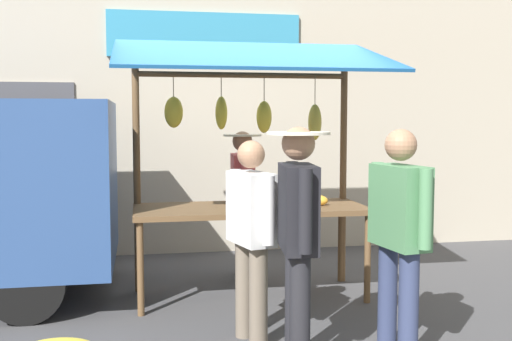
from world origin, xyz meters
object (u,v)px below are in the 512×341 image
market_stall (250,138)px  vendor_with_sunhat (242,192)px  shopper_in_grey_tee (298,227)px  shopper_with_ponytail (399,227)px  shopper_in_striped_shirt (251,228)px

market_stall → vendor_with_sunhat: market_stall is taller
market_stall → shopper_in_grey_tee: market_stall is taller
vendor_with_sunhat → shopper_with_ponytail: size_ratio=0.96×
shopper_in_striped_shirt → shopper_in_grey_tee: 0.60m
shopper_in_grey_tee → market_stall: bearing=6.8°
market_stall → vendor_with_sunhat: (-0.05, -0.73, -0.61)m
market_stall → shopper_with_ponytail: (-0.76, 1.75, -0.58)m
market_stall → shopper_in_striped_shirt: 1.38m
market_stall → shopper_with_ponytail: market_stall is taller
shopper_with_ponytail → shopper_in_striped_shirt: bearing=51.9°
shopper_with_ponytail → vendor_with_sunhat: bearing=7.1°
shopper_in_striped_shirt → shopper_in_grey_tee: size_ratio=0.93×
shopper_with_ponytail → shopper_in_striped_shirt: 1.11m
shopper_with_ponytail → shopper_in_grey_tee: shopper_in_grey_tee is taller
shopper_with_ponytail → market_stall: bearing=14.7°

